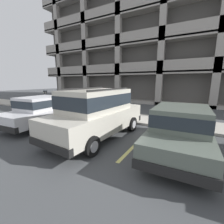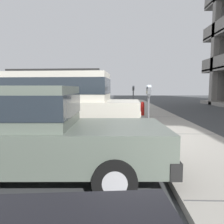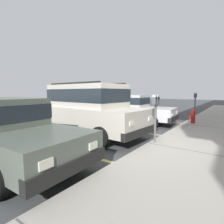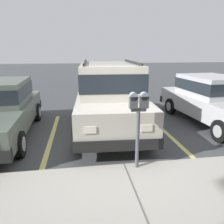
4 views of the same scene
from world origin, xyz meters
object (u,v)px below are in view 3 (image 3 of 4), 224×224
Objects in this scene: red_sedan at (131,108)px; dark_hatchback at (4,128)px; fire_hydrant at (193,116)px; parking_meter_near at (156,107)px; parking_meter_far at (195,99)px; silver_suv at (88,108)px.

dark_hatchback is at bearing -2.75° from red_sedan.
fire_hydrant is (-1.13, 2.97, -0.36)m from red_sedan.
parking_meter_near reaches higher than dark_hatchback.
parking_meter_near is at bearing 34.98° from red_sedan.
dark_hatchback is at bearing -36.97° from parking_meter_near.
parking_meter_far reaches higher than red_sedan.
silver_suv is 3.15m from dark_hatchback.
fire_hydrant is (2.21, 0.32, -0.80)m from parking_meter_far.
red_sedan is at bearing -69.22° from fire_hydrant.
parking_meter_far is (-9.91, 2.46, 0.45)m from dark_hatchback.
silver_suv is at bearing -33.20° from fire_hydrant.
parking_meter_far is at bearing -171.66° from fire_hydrant.
parking_meter_near is 4.46m from fire_hydrant.
silver_suv is 2.70m from parking_meter_near.
red_sedan is at bearing 179.65° from dark_hatchback.
silver_suv reaches higher than dark_hatchback.
red_sedan is 2.98× the size of parking_meter_far.
fire_hydrant is (-4.39, 0.30, -0.76)m from parking_meter_near.
parking_meter_far reaches higher than fire_hydrant.
silver_suv reaches higher than parking_meter_far.
red_sedan is 3.19m from fire_hydrant.
silver_suv is 1.08× the size of dark_hatchback.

